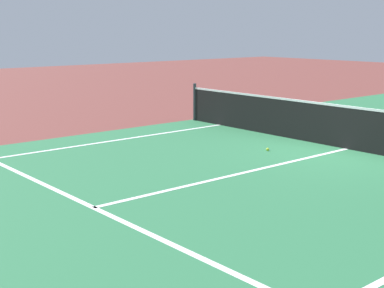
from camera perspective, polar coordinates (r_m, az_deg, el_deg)
ground_plane at (r=12.75m, az=15.58°, el=-0.49°), size 60.00×60.00×0.00m
court_surface_inbounds at (r=12.75m, az=15.58°, el=-0.48°), size 10.62×24.40×0.00m
line_sideline_left at (r=12.19m, az=-18.02°, el=-1.16°), size 0.10×11.89×0.01m
line_service_near at (r=8.41m, az=-10.07°, el=-6.44°), size 8.22×0.10×0.01m
line_center_service at (r=10.32m, az=5.46°, el=-2.91°), size 0.10×6.40×0.01m
net at (r=12.66m, az=15.70°, el=1.69°), size 10.45×0.09×1.07m
tennis_ball_near_net at (r=12.19m, az=7.77°, el=-0.54°), size 0.07×0.07×0.07m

